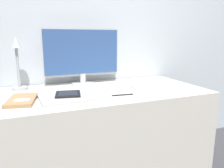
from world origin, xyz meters
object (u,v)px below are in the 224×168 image
desk_lamp (17,58)px  notebook (22,100)px  pen (123,95)px  monitor (82,54)px  ereader (68,94)px  laptop (66,97)px  keyboard (149,86)px

desk_lamp → notebook: 0.41m
pen → monitor: bearing=109.0°
ereader → notebook: (-0.27, 0.02, -0.02)m
laptop → pen: laptop is taller
keyboard → ereader: ereader is taller
laptop → pen: size_ratio=2.20×
monitor → keyboard: (0.45, -0.29, -0.24)m
desk_lamp → notebook: bearing=-87.4°
monitor → notebook: 0.63m
desk_lamp → ereader: bearing=-51.8°
laptop → notebook: bearing=170.3°
notebook → pen: (0.62, -0.10, -0.01)m
ereader → desk_lamp: bearing=128.2°
monitor → keyboard: monitor is taller
pen → notebook: bearing=171.1°
monitor → laptop: bearing=-118.2°
desk_lamp → keyboard: bearing=-17.2°
monitor → laptop: monitor is taller
monitor → notebook: bearing=-143.0°
laptop → pen: 0.37m
laptop → desk_lamp: bearing=124.9°
monitor → laptop: (-0.21, -0.39, -0.23)m
desk_lamp → pen: desk_lamp is taller
monitor → pen: monitor is taller
ereader → pen: size_ratio=1.28×
laptop → pen: (0.36, -0.05, -0.01)m
desk_lamp → pen: (0.63, -0.44, -0.22)m
ereader → pen: bearing=-12.0°
laptop → ereader: size_ratio=1.72×
notebook → desk_lamp: bearing=92.6°
keyboard → laptop: 0.67m
keyboard → pen: 0.33m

